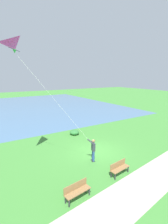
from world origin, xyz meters
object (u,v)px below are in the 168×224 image
(park_bench_far_walkway, at_px, (77,190))
(lakeside_shrub, at_px, (74,132))
(park_bench_near_walkway, at_px, (119,167))
(flying_kite, at_px, (21,46))
(person_kite_flyer, at_px, (93,148))

(park_bench_far_walkway, relative_size, lakeside_shrub, 1.48)
(park_bench_near_walkway, distance_m, park_bench_far_walkway, 3.50)
(flying_kite, xyz_separation_m, park_bench_far_walkway, (-4.31, -1.32, -7.64))
(flying_kite, height_order, lakeside_shrub, flying_kite)
(park_bench_far_walkway, height_order, lakeside_shrub, park_bench_far_walkway)
(person_kite_flyer, bearing_deg, park_bench_near_walkway, -169.70)
(person_kite_flyer, height_order, flying_kite, flying_kite)
(flying_kite, relative_size, lakeside_shrub, 6.52)
(person_kite_flyer, relative_size, lakeside_shrub, 1.75)
(park_bench_far_walkway, xyz_separation_m, lakeside_shrub, (8.69, -4.71, -0.25))
(person_kite_flyer, relative_size, park_bench_near_walkway, 1.18)
(park_bench_far_walkway, bearing_deg, flying_kite, 17.00)
(flying_kite, height_order, park_bench_near_walkway, flying_kite)
(flying_kite, xyz_separation_m, lakeside_shrub, (4.38, -6.02, -7.89))
(person_kite_flyer, height_order, park_bench_far_walkway, person_kite_flyer)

